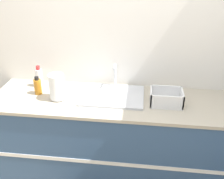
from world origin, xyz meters
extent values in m
cube|color=silver|center=(0.00, 0.66, 1.30)|extent=(4.63, 0.06, 2.60)
cube|color=#33517A|center=(0.00, 0.31, 0.45)|extent=(2.23, 0.63, 0.89)
cube|color=white|center=(0.00, 0.00, 0.45)|extent=(2.23, 0.01, 0.04)
cube|color=#B2A893|center=(0.00, 0.31, 0.91)|extent=(2.25, 0.65, 0.03)
cube|color=silver|center=(-0.01, 0.37, 0.93)|extent=(0.58, 0.44, 0.02)
cylinder|color=silver|center=(-0.01, 0.57, 1.05)|extent=(0.02, 0.02, 0.22)
cylinder|color=silver|center=(-0.01, 0.52, 1.16)|extent=(0.02, 0.11, 0.02)
cylinder|color=#4C4C51|center=(-0.50, 0.26, 0.93)|extent=(0.10, 0.10, 0.01)
cylinder|color=white|center=(-0.50, 0.26, 1.05)|extent=(0.14, 0.14, 0.23)
cube|color=white|center=(0.48, 0.30, 0.93)|extent=(0.28, 0.21, 0.01)
cube|color=white|center=(0.48, 0.20, 0.99)|extent=(0.28, 0.01, 0.12)
cube|color=white|center=(0.48, 0.40, 0.99)|extent=(0.28, 0.01, 0.12)
cube|color=white|center=(0.34, 0.30, 0.99)|extent=(0.01, 0.21, 0.12)
cube|color=white|center=(0.61, 0.30, 0.99)|extent=(0.01, 0.21, 0.12)
cylinder|color=white|center=(-0.75, 0.50, 1.01)|extent=(0.07, 0.07, 0.18)
cylinder|color=red|center=(-0.75, 0.50, 1.12)|extent=(0.04, 0.04, 0.04)
cylinder|color=#B26B19|center=(-0.71, 0.34, 1.00)|extent=(0.07, 0.07, 0.14)
cylinder|color=black|center=(-0.71, 0.34, 1.08)|extent=(0.04, 0.04, 0.03)
camera|label=1|loc=(0.24, -1.75, 2.11)|focal=42.00mm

